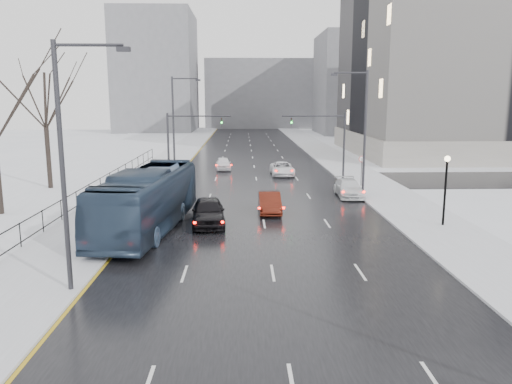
{
  "coord_description": "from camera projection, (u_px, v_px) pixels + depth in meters",
  "views": [
    {
      "loc": [
        -1.34,
        0.47,
        7.83
      ],
      "look_at": [
        -0.57,
        28.82,
        2.5
      ],
      "focal_mm": 35.0,
      "sensor_mm": 36.0,
      "label": 1
    }
  ],
  "objects": [
    {
      "name": "road",
      "position": [
        254.0,
        164.0,
        59.96
      ],
      "size": [
        16.0,
        150.0,
        0.04
      ],
      "primitive_type": "cube",
      "color": "black",
      "rests_on": "ground"
    },
    {
      "name": "cross_road",
      "position": [
        257.0,
        181.0,
        48.17
      ],
      "size": [
        130.0,
        10.0,
        0.04
      ],
      "primitive_type": "cube",
      "color": "black",
      "rests_on": "ground"
    },
    {
      "name": "sidewalk_left",
      "position": [
        166.0,
        164.0,
        59.67
      ],
      "size": [
        5.0,
        150.0,
        0.16
      ],
      "primitive_type": "cube",
      "color": "silver",
      "rests_on": "ground"
    },
    {
      "name": "sidewalk_right",
      "position": [
        341.0,
        164.0,
        60.23
      ],
      "size": [
        5.0,
        150.0,
        0.16
      ],
      "primitive_type": "cube",
      "color": "silver",
      "rests_on": "ground"
    },
    {
      "name": "park_strip",
      "position": [
        86.0,
        165.0,
        59.42
      ],
      "size": [
        14.0,
        150.0,
        0.12
      ],
      "primitive_type": "cube",
      "color": "white",
      "rests_on": "ground"
    },
    {
      "name": "tree_park_d",
      "position": [
        1.0,
        215.0,
        33.95
      ],
      "size": [
        8.75,
        8.75,
        12.5
      ],
      "primitive_type": null,
      "color": "black",
      "rests_on": "ground"
    },
    {
      "name": "tree_park_e",
      "position": [
        51.0,
        189.0,
        43.76
      ],
      "size": [
        9.45,
        9.45,
        13.5
      ],
      "primitive_type": null,
      "color": "black",
      "rests_on": "ground"
    },
    {
      "name": "iron_fence",
      "position": [
        49.0,
        215.0,
        29.98
      ],
      "size": [
        0.06,
        70.0,
        1.3
      ],
      "color": "black",
      "rests_on": "sidewalk_left"
    },
    {
      "name": "streetlight_r_mid",
      "position": [
        362.0,
        127.0,
        39.5
      ],
      "size": [
        2.95,
        0.25,
        10.0
      ],
      "color": "#2D2D33",
      "rests_on": "ground"
    },
    {
      "name": "streetlight_l_near",
      "position": [
        67.0,
        156.0,
        19.41
      ],
      "size": [
        2.95,
        0.25,
        10.0
      ],
      "color": "#2D2D33",
      "rests_on": "ground"
    },
    {
      "name": "streetlight_l_far",
      "position": [
        176.0,
        121.0,
        50.85
      ],
      "size": [
        2.95,
        0.25,
        10.0
      ],
      "color": "#2D2D33",
      "rests_on": "ground"
    },
    {
      "name": "lamppost_r_mid",
      "position": [
        446.0,
        180.0,
        30.24
      ],
      "size": [
        0.36,
        0.36,
        4.28
      ],
      "color": "black",
      "rests_on": "sidewalk_right"
    },
    {
      "name": "mast_signal_right",
      "position": [
        333.0,
        138.0,
        47.61
      ],
      "size": [
        6.1,
        0.33,
        6.5
      ],
      "color": "#2D2D33",
      "rests_on": "ground"
    },
    {
      "name": "mast_signal_left",
      "position": [
        179.0,
        138.0,
        47.22
      ],
      "size": [
        6.1,
        0.33,
        6.5
      ],
      "color": "#2D2D33",
      "rests_on": "ground"
    },
    {
      "name": "no_uturn_sign",
      "position": [
        362.0,
        162.0,
        44.06
      ],
      "size": [
        0.6,
        0.06,
        2.7
      ],
      "color": "#2D2D33",
      "rests_on": "sidewalk_right"
    },
    {
      "name": "civic_building",
      "position": [
        498.0,
        74.0,
        70.62
      ],
      "size": [
        41.0,
        31.0,
        24.8
      ],
      "color": "gray",
      "rests_on": "ground"
    },
    {
      "name": "bldg_far_right",
      "position": [
        372.0,
        84.0,
        112.71
      ],
      "size": [
        24.0,
        20.0,
        22.0
      ],
      "primitive_type": "cube",
      "color": "slate",
      "rests_on": "ground"
    },
    {
      "name": "bldg_far_left",
      "position": [
        157.0,
        73.0,
        120.65
      ],
      "size": [
        18.0,
        22.0,
        28.0
      ],
      "primitive_type": "cube",
      "color": "slate",
      "rests_on": "ground"
    },
    {
      "name": "bldg_far_center",
      "position": [
        262.0,
        94.0,
        137.01
      ],
      "size": [
        30.0,
        18.0,
        18.0
      ],
      "primitive_type": "cube",
      "color": "slate",
      "rests_on": "ground"
    },
    {
      "name": "bus",
      "position": [
        148.0,
        200.0,
        29.71
      ],
      "size": [
        4.53,
        13.55,
        3.7
      ],
      "primitive_type": "imported",
      "rotation": [
        0.0,
        0.0,
        -0.11
      ],
      "color": "#2A3B52",
      "rests_on": "road"
    },
    {
      "name": "sedan_center_near",
      "position": [
        208.0,
        212.0,
        31.08
      ],
      "size": [
        2.37,
        5.11,
        1.7
      ],
      "primitive_type": "imported",
      "rotation": [
        0.0,
        0.0,
        0.08
      ],
      "color": "black",
      "rests_on": "road"
    },
    {
      "name": "sedan_right_near",
      "position": [
        270.0,
        203.0,
        34.49
      ],
      "size": [
        1.52,
        4.27,
        1.4
      ],
      "primitive_type": "imported",
      "rotation": [
        0.0,
        0.0,
        0.01
      ],
      "color": "#53190E",
      "rests_on": "road"
    },
    {
      "name": "sedan_right_cross",
      "position": [
        282.0,
        169.0,
        51.28
      ],
      "size": [
        2.36,
        4.95,
        1.36
      ],
      "primitive_type": "imported",
      "rotation": [
        0.0,
        0.0,
        0.02
      ],
      "color": "white",
      "rests_on": "road"
    },
    {
      "name": "sedan_right_far",
      "position": [
        349.0,
        188.0,
        40.11
      ],
      "size": [
        2.03,
        4.8,
        1.38
      ],
      "primitive_type": "imported",
      "rotation": [
        0.0,
        0.0,
        -0.02
      ],
      "color": "white",
      "rests_on": "road"
    },
    {
      "name": "sedan_center_far",
      "position": [
        223.0,
        163.0,
        55.37
      ],
      "size": [
        1.91,
        4.15,
        1.38
      ],
      "primitive_type": "imported",
      "rotation": [
        0.0,
        0.0,
        0.07
      ],
      "color": "white",
      "rests_on": "road"
    }
  ]
}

